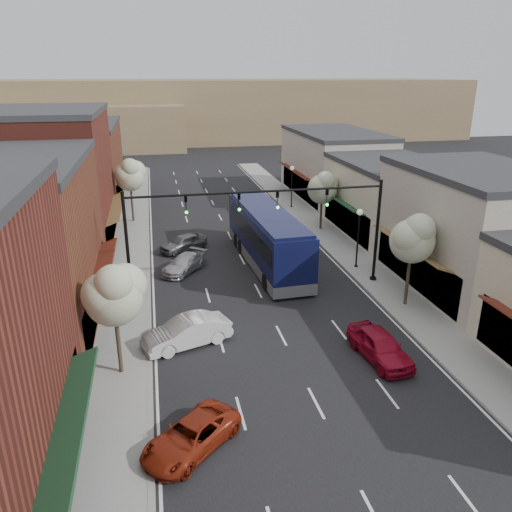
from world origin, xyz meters
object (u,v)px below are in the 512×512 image
parked_car_c (184,264)px  parked_car_d (183,243)px  tree_right_far (323,187)px  lamp_post_far (292,180)px  coach_bus (267,237)px  tree_left_far (130,174)px  lamp_post_near (359,229)px  parked_car_b (187,332)px  signal_mast_left (167,228)px  signal_mast_right (344,218)px  parked_car_a (191,436)px  red_hatchback (380,346)px  tree_left_near (114,293)px  tree_right_near (414,237)px

parked_car_c → parked_car_d: bearing=124.6°
tree_right_far → lamp_post_far: 8.13m
coach_bus → parked_car_d: 7.31m
tree_right_far → tree_left_far: tree_left_far is taller
lamp_post_near → parked_car_b: 15.55m
signal_mast_left → signal_mast_right: bearing=0.0°
parked_car_a → coach_bus: bearing=116.4°
signal_mast_right → parked_car_a: 18.09m
parked_car_a → signal_mast_left: bearing=138.2°
tree_right_far → red_hatchback: tree_right_far is taller
lamp_post_near → parked_car_d: size_ratio=1.14×
lamp_post_near → parked_car_a: size_ratio=1.06×
tree_left_near → lamp_post_far: tree_left_near is taller
tree_right_far → lamp_post_near: bearing=-93.3°
parked_car_a → parked_car_b: size_ratio=0.90×
tree_right_near → tree_left_near: 17.08m
tree_right_near → lamp_post_far: (-0.55, 24.06, -1.45)m
tree_left_far → lamp_post_near: (16.05, -15.44, -1.60)m
tree_right_far → parked_car_b: (-13.40, -17.90, -3.23)m
signal_mast_right → lamp_post_near: (2.18, 2.50, -1.62)m
signal_mast_right → parked_car_c: bearing=156.5°
parked_car_c → red_hatchback: bearing=-19.6°
signal_mast_right → tree_left_near: 16.05m
coach_bus → parked_car_c: (-6.13, -0.37, -1.51)m
tree_right_near → tree_left_near: bearing=-166.5°
tree_left_near → lamp_post_near: 19.25m
lamp_post_near → parked_car_a: bearing=-129.4°
coach_bus → parked_car_b: bearing=-124.8°
lamp_post_near → parked_car_d: bearing=152.0°
tree_left_far → parked_car_b: 24.42m
tree_right_near → lamp_post_near: (-0.55, 6.56, -1.45)m
signal_mast_right → parked_car_d: 13.82m
parked_car_c → lamp_post_far: bearing=89.9°
tree_right_far → tree_left_near: tree_left_near is taller
parked_car_a → parked_car_d: parked_car_d is taller
tree_left_far → coach_bus: bearing=-53.1°
tree_right_far → tree_left_near: 25.99m
signal_mast_right → tree_right_near: bearing=-56.1°
parked_car_b → coach_bus: bearing=128.9°
signal_mast_right → parked_car_c: size_ratio=1.98×
signal_mast_right → tree_left_far: size_ratio=1.34×
signal_mast_left → lamp_post_far: signal_mast_left is taller
signal_mast_right → parked_car_a: (-11.11, -13.69, -4.04)m
tree_right_near → parked_car_b: tree_right_near is taller
signal_mast_right → parked_car_d: signal_mast_right is taller
tree_left_far → parked_car_a: 32.01m
parked_car_b → signal_mast_left: bearing=166.5°
parked_car_c → tree_right_far: bearing=68.5°
lamp_post_near → parked_car_c: 12.64m
tree_left_near → red_hatchback: size_ratio=1.32×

